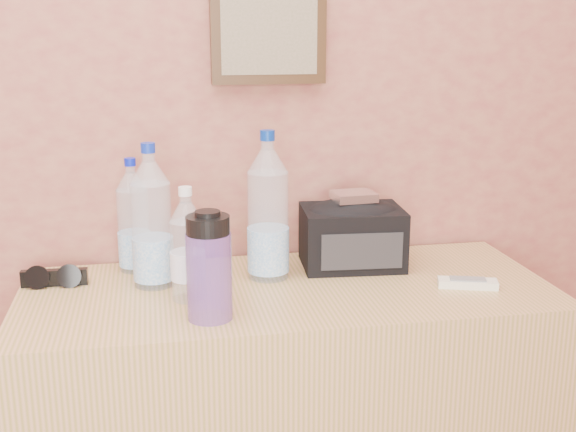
# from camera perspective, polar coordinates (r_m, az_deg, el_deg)

# --- Properties ---
(picture_frame) EXTENTS (0.30, 0.03, 0.25)m
(picture_frame) POSITION_cam_1_polar(r_m,az_deg,el_deg) (1.92, -1.54, 14.12)
(picture_frame) COLOR #382311
(picture_frame) RESTS_ON room_shell
(pet_large_a) EXTENTS (0.10, 0.10, 0.35)m
(pet_large_a) POSITION_cam_1_polar(r_m,az_deg,el_deg) (1.77, -10.72, -0.60)
(pet_large_a) COLOR silver
(pet_large_a) RESTS_ON dresser
(pet_large_b) EXTENTS (0.08, 0.08, 0.30)m
(pet_large_b) POSITION_cam_1_polar(r_m,az_deg,el_deg) (1.90, -12.13, -0.42)
(pet_large_b) COLOR #C9E8F3
(pet_large_b) RESTS_ON dresser
(pet_large_c) EXTENTS (0.10, 0.10, 0.37)m
(pet_large_c) POSITION_cam_1_polar(r_m,az_deg,el_deg) (1.79, -1.59, 0.17)
(pet_large_c) COLOR silver
(pet_large_c) RESTS_ON dresser
(pet_small) EXTENTS (0.08, 0.08, 0.27)m
(pet_small) POSITION_cam_1_polar(r_m,az_deg,el_deg) (1.67, -7.95, -2.73)
(pet_small) COLOR silver
(pet_small) RESTS_ON dresser
(nalgene_bottle) EXTENTS (0.10, 0.10, 0.24)m
(nalgene_bottle) POSITION_cam_1_polar(r_m,az_deg,el_deg) (1.56, -6.26, -3.97)
(nalgene_bottle) COLOR #6B44A8
(nalgene_bottle) RESTS_ON dresser
(sunglasses) EXTENTS (0.16, 0.07, 0.04)m
(sunglasses) POSITION_cam_1_polar(r_m,az_deg,el_deg) (1.86, -17.96, -4.65)
(sunglasses) COLOR black
(sunglasses) RESTS_ON dresser
(ac_remote) EXTENTS (0.15, 0.09, 0.02)m
(ac_remote) POSITION_cam_1_polar(r_m,az_deg,el_deg) (1.82, 14.00, -5.18)
(ac_remote) COLOR beige
(ac_remote) RESTS_ON dresser
(toiletry_bag) EXTENTS (0.27, 0.21, 0.18)m
(toiletry_bag) POSITION_cam_1_polar(r_m,az_deg,el_deg) (1.91, 5.08, -1.36)
(toiletry_bag) COLOR black
(toiletry_bag) RESTS_ON dresser
(foil_packet) EXTENTS (0.11, 0.10, 0.02)m
(foil_packet) POSITION_cam_1_polar(r_m,az_deg,el_deg) (1.89, 5.22, 1.57)
(foil_packet) COLOR silver
(foil_packet) RESTS_ON toiletry_bag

